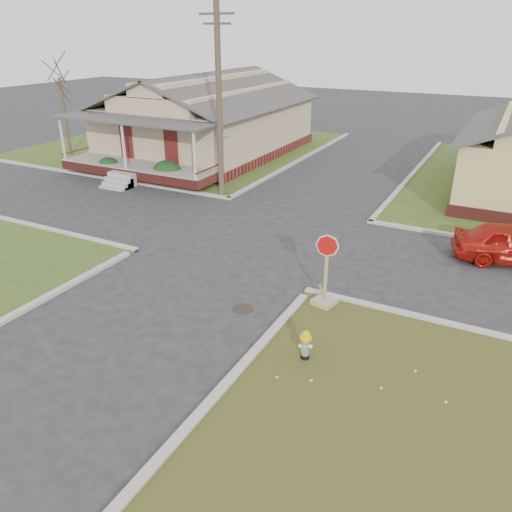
% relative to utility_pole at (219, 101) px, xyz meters
% --- Properties ---
extents(ground, '(120.00, 120.00, 0.00)m').
position_rel_utility_pole_xyz_m(ground, '(4.20, -8.90, -4.66)').
color(ground, '#252527').
rests_on(ground, ground).
extents(verge_far_left, '(19.00, 19.00, 0.05)m').
position_rel_utility_pole_xyz_m(verge_far_left, '(-8.80, 9.10, -4.64)').
color(verge_far_left, '#314D1B').
rests_on(verge_far_left, ground).
extents(curbs, '(80.00, 40.00, 0.12)m').
position_rel_utility_pole_xyz_m(curbs, '(4.20, -3.90, -4.66)').
color(curbs, '#AEA79D').
rests_on(curbs, ground).
extents(manhole, '(0.64, 0.64, 0.01)m').
position_rel_utility_pole_xyz_m(manhole, '(6.40, -9.40, -4.66)').
color(manhole, black).
rests_on(manhole, ground).
extents(corner_house, '(10.10, 15.50, 5.30)m').
position_rel_utility_pole_xyz_m(corner_house, '(-5.80, 7.78, -2.38)').
color(corner_house, maroon).
rests_on(corner_house, ground).
extents(utility_pole, '(1.80, 0.28, 9.00)m').
position_rel_utility_pole_xyz_m(utility_pole, '(0.00, 0.00, 0.00)').
color(utility_pole, '#403025').
rests_on(utility_pole, ground).
extents(tree_far_left, '(0.22, 0.22, 4.90)m').
position_rel_utility_pole_xyz_m(tree_far_left, '(-13.80, 3.10, -2.16)').
color(tree_far_left, '#403025').
rests_on(tree_far_left, verge_far_left).
extents(fire_hydrant, '(0.31, 0.31, 0.82)m').
position_rel_utility_pole_xyz_m(fire_hydrant, '(9.06, -10.90, -4.16)').
color(fire_hydrant, black).
rests_on(fire_hydrant, ground).
extents(stop_sign, '(0.66, 0.64, 2.31)m').
position_rel_utility_pole_xyz_m(stop_sign, '(8.52, -8.05, -4.11)').
color(stop_sign, '#9D7C55').
rests_on(stop_sign, ground).
extents(hedge_left, '(1.41, 1.16, 1.08)m').
position_rel_utility_pole_xyz_m(hedge_left, '(-7.65, 0.17, -4.07)').
color(hedge_left, '#133613').
rests_on(hedge_left, verge_far_left).
extents(hedge_right, '(1.56, 1.28, 1.20)m').
position_rel_utility_pole_xyz_m(hedge_right, '(-3.79, 0.55, -4.01)').
color(hedge_right, '#133613').
rests_on(hedge_right, verge_far_left).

